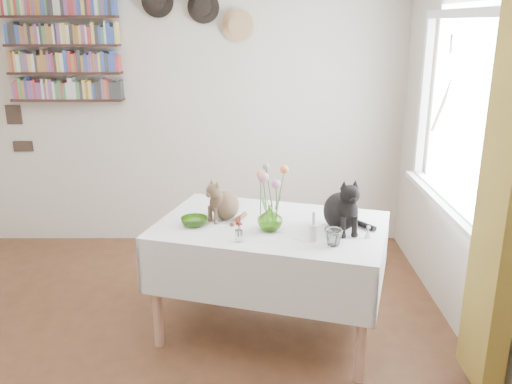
{
  "coord_description": "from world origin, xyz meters",
  "views": [
    {
      "loc": [
        0.61,
        -2.8,
        2.07
      ],
      "look_at": [
        0.61,
        0.46,
        1.05
      ],
      "focal_mm": 38.0,
      "sensor_mm": 36.0,
      "label": 1
    }
  ],
  "objects_px": {
    "dining_table": "(271,251)",
    "bookshelf_unit": "(63,50)",
    "flower_vase": "(270,218)",
    "tabby_cat": "(226,198)",
    "black_cat": "(341,202)"
  },
  "relations": [
    {
      "from": "dining_table",
      "to": "bookshelf_unit",
      "type": "height_order",
      "value": "bookshelf_unit"
    },
    {
      "from": "dining_table",
      "to": "black_cat",
      "type": "xyz_separation_m",
      "value": [
        0.44,
        -0.08,
        0.38
      ]
    },
    {
      "from": "dining_table",
      "to": "black_cat",
      "type": "distance_m",
      "value": 0.59
    },
    {
      "from": "tabby_cat",
      "to": "black_cat",
      "type": "xyz_separation_m",
      "value": [
        0.75,
        -0.2,
        0.04
      ]
    },
    {
      "from": "tabby_cat",
      "to": "flower_vase",
      "type": "xyz_separation_m",
      "value": [
        0.29,
        -0.23,
        -0.06
      ]
    },
    {
      "from": "flower_vase",
      "to": "dining_table",
      "type": "bearing_deg",
      "value": 84.75
    },
    {
      "from": "tabby_cat",
      "to": "flower_vase",
      "type": "bearing_deg",
      "value": 8.54
    },
    {
      "from": "flower_vase",
      "to": "bookshelf_unit",
      "type": "relative_size",
      "value": 0.17
    },
    {
      "from": "black_cat",
      "to": "flower_vase",
      "type": "distance_m",
      "value": 0.47
    },
    {
      "from": "dining_table",
      "to": "bookshelf_unit",
      "type": "distance_m",
      "value": 2.72
    },
    {
      "from": "black_cat",
      "to": "bookshelf_unit",
      "type": "height_order",
      "value": "bookshelf_unit"
    },
    {
      "from": "dining_table",
      "to": "flower_vase",
      "type": "bearing_deg",
      "value": -95.25
    },
    {
      "from": "tabby_cat",
      "to": "black_cat",
      "type": "relative_size",
      "value": 0.8
    },
    {
      "from": "dining_table",
      "to": "bookshelf_unit",
      "type": "xyz_separation_m",
      "value": [
        -1.81,
        1.6,
        1.24
      ]
    },
    {
      "from": "tabby_cat",
      "to": "black_cat",
      "type": "bearing_deg",
      "value": 31.71
    }
  ]
}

